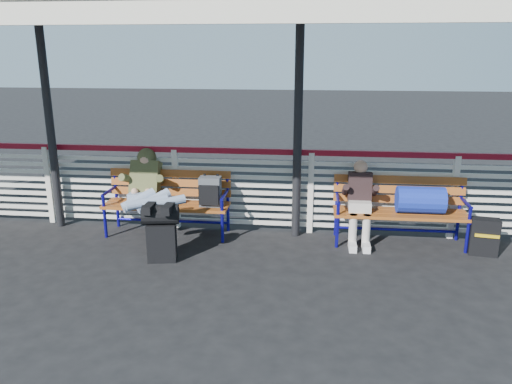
# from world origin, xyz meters

# --- Properties ---
(ground) EXTENTS (60.00, 60.00, 0.00)m
(ground) POSITION_xyz_m (0.00, 0.00, 0.00)
(ground) COLOR black
(ground) RESTS_ON ground
(fence) EXTENTS (12.08, 0.08, 1.24)m
(fence) POSITION_xyz_m (0.00, 1.90, 0.66)
(fence) COLOR silver
(fence) RESTS_ON ground
(canopy) EXTENTS (12.60, 3.60, 3.16)m
(canopy) POSITION_xyz_m (-0.00, 0.87, 3.04)
(canopy) COLOR silver
(canopy) RESTS_ON ground
(luggage_stack) EXTENTS (0.48, 0.32, 0.74)m
(luggage_stack) POSITION_xyz_m (0.14, 0.65, 0.41)
(luggage_stack) COLOR black
(luggage_stack) RESTS_ON ground
(bench_left) EXTENTS (1.80, 0.56, 0.92)m
(bench_left) POSITION_xyz_m (0.11, 1.63, 0.58)
(bench_left) COLOR #9B471E
(bench_left) RESTS_ON ground
(bench_right) EXTENTS (1.80, 0.56, 0.92)m
(bench_right) POSITION_xyz_m (3.36, 1.60, 0.61)
(bench_right) COLOR #9B471E
(bench_right) RESTS_ON ground
(traveler_man) EXTENTS (0.94, 1.54, 0.77)m
(traveler_man) POSITION_xyz_m (-0.21, 1.28, 0.68)
(traveler_man) COLOR #889EB7
(traveler_man) RESTS_ON ground
(companion_person) EXTENTS (0.32, 0.66, 1.15)m
(companion_person) POSITION_xyz_m (2.68, 1.57, 0.60)
(companion_person) COLOR beige
(companion_person) RESTS_ON ground
(suitcase_side) EXTENTS (0.38, 0.26, 0.49)m
(suitcase_side) POSITION_xyz_m (4.28, 1.32, 0.25)
(suitcase_side) COLOR black
(suitcase_side) RESTS_ON ground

